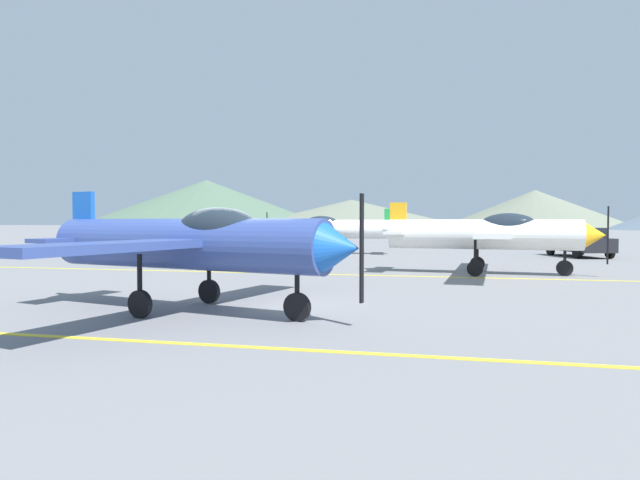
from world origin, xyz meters
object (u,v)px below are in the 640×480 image
airplane_far (332,228)px  car_sedan (579,242)px  airplane_mid (491,233)px  airplane_near (195,242)px

airplane_far → car_sedan: size_ratio=1.96×
airplane_far → car_sedan: 13.95m
airplane_mid → airplane_near: bearing=-124.1°
airplane_near → car_sedan: 25.04m
airplane_mid → car_sedan: (5.58, 11.27, -0.69)m
airplane_near → airplane_mid: bearing=55.9°
airplane_near → airplane_mid: 12.52m
airplane_near → car_sedan: bearing=59.8°
car_sedan → airplane_near: bearing=-120.2°
airplane_mid → car_sedan: airplane_mid is taller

